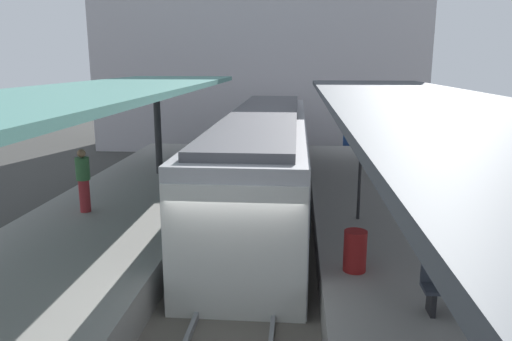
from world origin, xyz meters
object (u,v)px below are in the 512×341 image
at_px(platform_bench, 467,286).
at_px(platform_sign, 361,156).
at_px(litter_bin, 355,251).
at_px(commuter_train, 264,158).
at_px(passenger_near_bench, 83,180).

bearing_deg(platform_bench, platform_sign, 103.64).
bearing_deg(litter_bin, platform_sign, 82.12).
bearing_deg(platform_sign, commuter_train, 123.51).
relative_size(litter_bin, passenger_near_bench, 0.47).
distance_m(commuter_train, passenger_near_bench, 6.06).
bearing_deg(passenger_near_bench, platform_sign, -0.01).
relative_size(platform_sign, passenger_near_bench, 1.30).
bearing_deg(commuter_train, passenger_near_bench, -138.02).
xyz_separation_m(commuter_train, platform_bench, (3.82, -8.75, -0.26)).
distance_m(platform_bench, litter_bin, 2.17).
height_order(platform_sign, passenger_near_bench, platform_sign).
height_order(platform_sign, litter_bin, platform_sign).
bearing_deg(commuter_train, litter_bin, -72.83).
height_order(commuter_train, platform_sign, commuter_train).
relative_size(commuter_train, platform_sign, 7.16).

